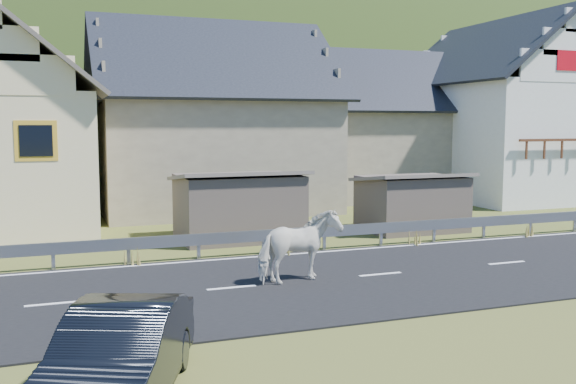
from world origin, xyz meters
name	(u,v)px	position (x,y,z in m)	size (l,w,h in m)	color
ground	(380,276)	(0.00, 0.00, 0.00)	(160.00, 160.00, 0.00)	#42501C
road	(380,275)	(0.00, 0.00, 0.02)	(60.00, 7.00, 0.04)	black
lane_markings	(380,274)	(0.00, 0.00, 0.04)	(60.00, 6.60, 0.01)	silver
guardrail	(324,232)	(0.00, 3.68, 0.56)	(28.10, 0.09, 0.75)	#93969B
shed_left	(238,207)	(-2.00, 6.50, 1.10)	(4.30, 3.30, 2.40)	brown
shed_right	(411,203)	(4.50, 6.00, 1.00)	(3.80, 2.90, 2.20)	brown
house_stone_a	(209,109)	(-1.00, 15.00, 4.63)	(10.80, 9.80, 8.90)	gray
house_stone_b	(379,118)	(9.00, 17.00, 4.24)	(9.80, 8.80, 8.10)	gray
house_white	(506,103)	(15.00, 14.00, 5.06)	(8.80, 10.80, 9.70)	white
mountain	(103,205)	(5.00, 180.00, -20.00)	(440.00, 280.00, 260.00)	#293D17
horse	(299,247)	(-2.28, -0.01, 0.93)	(2.10, 0.96, 1.78)	silver
car	(119,356)	(-7.11, -5.52, 0.69)	(1.46, 4.19, 1.38)	black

